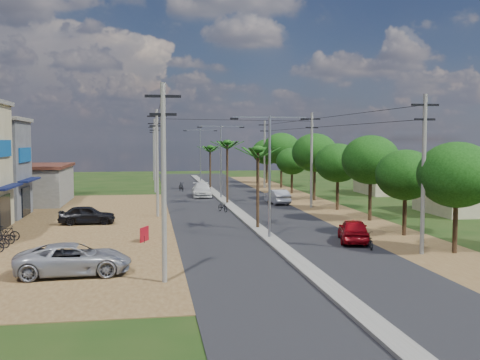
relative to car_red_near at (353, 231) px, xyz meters
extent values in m
plane|color=black|center=(-5.00, 1.88, -0.74)|extent=(160.00, 160.00, 0.00)
cube|color=black|center=(-5.00, 16.88, -0.72)|extent=(12.00, 110.00, 0.04)
cube|color=#605E56|center=(-5.00, 19.88, -0.65)|extent=(1.00, 90.00, 0.18)
cube|color=#50381B|center=(-20.00, 9.88, -0.72)|extent=(18.00, 46.00, 0.04)
cube|color=#50381B|center=(3.50, 16.88, -0.73)|extent=(5.00, 90.00, 0.03)
cube|color=#0F163F|center=(-22.60, 8.88, 2.36)|extent=(0.80, 5.40, 0.15)
cube|color=black|center=(-22.95, 8.88, 0.56)|extent=(0.10, 3.00, 2.40)
cube|color=navy|center=(-22.92, 8.88, 5.11)|extent=(0.12, 4.20, 1.20)
cube|color=#0F163F|center=(-22.60, 15.88, 2.36)|extent=(0.80, 5.40, 0.15)
cube|color=black|center=(-22.95, 15.88, 0.56)|extent=(0.10, 3.00, 2.40)
cube|color=navy|center=(-22.92, 15.88, 4.46)|extent=(0.12, 4.20, 1.20)
cube|color=#605E56|center=(-26.00, 25.88, 1.06)|extent=(10.00, 10.00, 3.60)
cube|color=black|center=(-26.00, 25.88, 3.06)|extent=(10.40, 10.40, 0.30)
cube|color=gray|center=(15.00, 11.88, 0.91)|extent=(7.00, 7.00, 3.30)
cube|color=gray|center=(16.00, 29.88, 0.91)|extent=(7.00, 7.00, 3.30)
cylinder|color=black|center=(4.50, -4.12, 1.36)|extent=(0.28, 0.28, 4.20)
ellipsoid|color=black|center=(4.50, -4.12, 3.76)|extent=(4.40, 4.40, 3.74)
cylinder|color=black|center=(4.30, 1.88, 1.18)|extent=(0.28, 0.28, 3.85)
ellipsoid|color=black|center=(4.30, 1.88, 3.38)|extent=(4.00, 4.00, 3.40)
cylinder|color=black|center=(4.70, 8.88, 1.53)|extent=(0.28, 0.28, 4.55)
ellipsoid|color=black|center=(4.70, 8.88, 4.13)|extent=(4.60, 4.60, 3.91)
cylinder|color=black|center=(4.40, 15.88, 1.29)|extent=(0.28, 0.28, 4.06)
ellipsoid|color=black|center=(4.40, 15.88, 3.61)|extent=(4.20, 4.20, 3.57)
cylinder|color=black|center=(4.60, 23.88, 1.64)|extent=(0.28, 0.28, 4.76)
ellipsoid|color=black|center=(4.60, 23.88, 4.36)|extent=(4.80, 4.80, 4.08)
cylinder|color=black|center=(4.20, 31.88, 1.08)|extent=(0.28, 0.28, 3.64)
ellipsoid|color=black|center=(4.20, 31.88, 3.16)|extent=(3.80, 3.80, 3.23)
cylinder|color=black|center=(4.80, 39.88, 1.71)|extent=(0.28, 0.28, 4.90)
ellipsoid|color=black|center=(4.80, 39.88, 4.51)|extent=(5.00, 5.00, 4.25)
cylinder|color=black|center=(4.50, 47.88, 1.43)|extent=(0.28, 0.28, 4.34)
ellipsoid|color=black|center=(4.50, 47.88, 3.91)|extent=(4.40, 4.40, 3.74)
cylinder|color=black|center=(-5.00, 5.88, 2.16)|extent=(0.22, 0.22, 5.80)
cylinder|color=black|center=(-5.00, 21.88, 2.36)|extent=(0.22, 0.22, 6.20)
cylinder|color=black|center=(-5.00, 37.88, 2.01)|extent=(0.22, 0.22, 5.50)
cylinder|color=gray|center=(-5.00, 1.88, 3.26)|extent=(0.16, 0.16, 8.00)
cube|color=gray|center=(-3.80, 1.88, 7.16)|extent=(2.40, 0.08, 0.08)
cube|color=gray|center=(-6.20, 1.88, 7.16)|extent=(2.40, 0.08, 0.08)
cube|color=black|center=(-2.70, 1.88, 7.06)|extent=(0.50, 0.18, 0.12)
cube|color=black|center=(-7.30, 1.88, 7.06)|extent=(0.50, 0.18, 0.12)
cylinder|color=gray|center=(-5.00, 26.88, 3.26)|extent=(0.16, 0.16, 8.00)
cube|color=gray|center=(-3.80, 26.88, 7.16)|extent=(2.40, 0.08, 0.08)
cube|color=gray|center=(-6.20, 26.88, 7.16)|extent=(2.40, 0.08, 0.08)
cube|color=black|center=(-2.70, 26.88, 7.06)|extent=(0.50, 0.18, 0.12)
cube|color=black|center=(-7.30, 26.88, 7.06)|extent=(0.50, 0.18, 0.12)
cylinder|color=gray|center=(-5.00, 51.88, 3.26)|extent=(0.16, 0.16, 8.00)
cube|color=gray|center=(-3.80, 51.88, 7.16)|extent=(2.40, 0.08, 0.08)
cube|color=gray|center=(-6.20, 51.88, 7.16)|extent=(2.40, 0.08, 0.08)
cube|color=black|center=(-2.70, 51.88, 7.06)|extent=(0.50, 0.18, 0.12)
cube|color=black|center=(-7.30, 51.88, 7.06)|extent=(0.50, 0.18, 0.12)
cylinder|color=#605E56|center=(-12.00, -8.12, 3.76)|extent=(0.24, 0.24, 9.00)
cube|color=black|center=(-12.00, -8.12, 7.66)|extent=(1.60, 0.12, 0.12)
cube|color=black|center=(-12.00, -8.12, 6.86)|extent=(1.20, 0.12, 0.12)
cylinder|color=#605E56|center=(-12.00, 13.88, 3.76)|extent=(0.24, 0.24, 9.00)
cube|color=black|center=(-12.00, 13.88, 7.66)|extent=(1.60, 0.12, 0.12)
cube|color=black|center=(-12.00, 13.88, 6.86)|extent=(1.20, 0.12, 0.12)
cylinder|color=#605E56|center=(-12.00, 35.88, 3.76)|extent=(0.24, 0.24, 9.00)
cube|color=black|center=(-12.00, 35.88, 7.66)|extent=(1.60, 0.12, 0.12)
cube|color=black|center=(-12.00, 35.88, 6.86)|extent=(1.20, 0.12, 0.12)
cylinder|color=#605E56|center=(-12.00, 56.88, 3.76)|extent=(0.24, 0.24, 9.00)
cube|color=black|center=(-12.00, 56.88, 7.66)|extent=(1.60, 0.12, 0.12)
cube|color=black|center=(-12.00, 56.88, 6.86)|extent=(1.20, 0.12, 0.12)
cylinder|color=#605E56|center=(2.50, -4.12, 3.76)|extent=(0.24, 0.24, 9.00)
cube|color=black|center=(2.50, -4.12, 7.66)|extent=(1.60, 0.12, 0.12)
cube|color=black|center=(2.50, -4.12, 6.86)|extent=(1.20, 0.12, 0.12)
cylinder|color=#605E56|center=(2.50, 17.88, 3.76)|extent=(0.24, 0.24, 9.00)
cube|color=black|center=(2.50, 17.88, 7.66)|extent=(1.60, 0.12, 0.12)
cube|color=black|center=(2.50, 17.88, 6.86)|extent=(1.20, 0.12, 0.12)
cylinder|color=#605E56|center=(2.50, 39.88, 3.76)|extent=(0.24, 0.24, 9.00)
cube|color=black|center=(2.50, 39.88, 7.66)|extent=(1.60, 0.12, 0.12)
cube|color=black|center=(2.50, 39.88, 6.86)|extent=(1.20, 0.12, 0.12)
imported|color=maroon|center=(0.00, 0.00, 0.00)|extent=(2.83, 4.66, 1.48)
imported|color=gray|center=(0.00, 21.35, -0.02)|extent=(1.89, 4.48, 1.44)
imported|color=#B7B6B2|center=(-6.85, 29.51, 0.00)|extent=(2.25, 5.17, 1.48)
imported|color=gray|center=(-16.25, -6.02, 0.01)|extent=(5.53, 2.77, 1.50)
imported|color=black|center=(-17.39, 10.42, -0.02)|extent=(4.22, 1.73, 1.43)
imported|color=black|center=(0.20, -2.09, -0.28)|extent=(0.95, 1.85, 0.93)
imported|color=black|center=(-6.20, 16.05, -0.28)|extent=(1.14, 1.87, 0.93)
imported|color=black|center=(-8.79, 36.58, -0.17)|extent=(0.97, 1.97, 1.14)
cube|color=maroon|center=(-13.00, 2.32, -0.26)|extent=(0.55, 1.09, 0.97)
cylinder|color=black|center=(-13.00, 1.78, -0.50)|extent=(0.04, 0.04, 0.48)
cylinder|color=black|center=(-13.00, 2.85, -0.50)|extent=(0.04, 0.04, 0.48)
imported|color=black|center=(-21.72, 2.69, -0.24)|extent=(1.67, 0.48, 1.00)
imported|color=black|center=(-21.72, 3.99, -0.24)|extent=(1.67, 0.48, 1.00)
camera|label=1|loc=(-12.60, -33.35, 5.75)|focal=42.00mm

